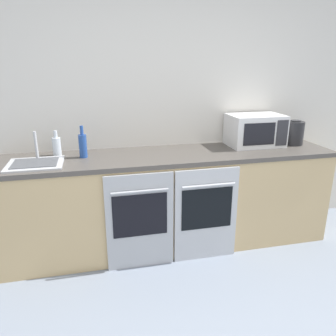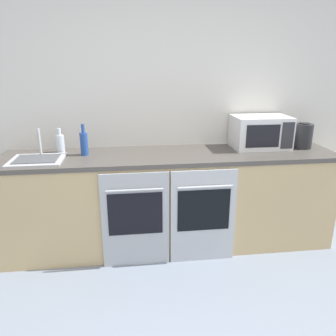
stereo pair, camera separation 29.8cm
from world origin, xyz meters
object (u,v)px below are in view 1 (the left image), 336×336
oven_right (206,214)px  microwave (255,130)px  sink (35,163)px  bottle_clear (57,146)px  oven_left (140,221)px  bottle_blue (83,145)px  kettle (295,133)px

oven_right → microwave: bearing=34.6°
oven_right → sink: size_ratio=1.96×
bottle_clear → sink: 0.30m
microwave → bottle_clear: size_ratio=2.34×
microwave → sink: bearing=-174.6°
oven_left → sink: 0.97m
microwave → bottle_blue: 1.64m
bottle_clear → oven_right: bearing=-21.9°
oven_right → kettle: size_ratio=3.48×
kettle → bottle_blue: bearing=-179.8°
oven_left → kettle: bearing=13.4°
oven_right → kettle: bearing=20.4°
oven_left → oven_right: size_ratio=1.00×
kettle → sink: size_ratio=0.56×
oven_right → sink: sink is taller
bottle_blue → sink: (-0.38, -0.13, -0.09)m
oven_right → bottle_blue: bearing=159.3°
bottle_clear → sink: sink is taller
microwave → bottle_blue: microwave is taller
oven_right → microwave: (0.64, 0.44, 0.63)m
oven_left → microwave: microwave is taller
sink → kettle: bearing=3.3°
oven_right → microwave: microwave is taller
oven_left → bottle_blue: (-0.42, 0.38, 0.58)m
microwave → bottle_clear: bearing=178.3°
kettle → sink: sink is taller
bottle_clear → sink: (-0.15, -0.25, -0.07)m
sink → microwave: bearing=5.4°
bottle_blue → kettle: (2.04, 0.01, 0.01)m
bottle_clear → kettle: 2.27m
oven_left → microwave: size_ratio=1.63×
oven_right → bottle_clear: size_ratio=3.81×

